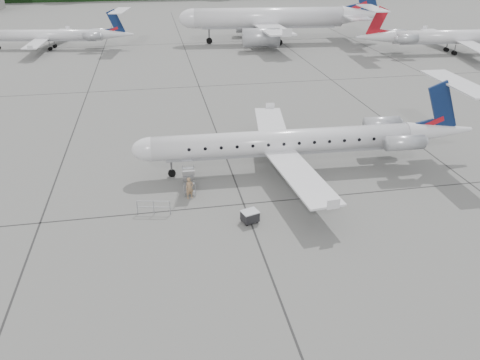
{
  "coord_description": "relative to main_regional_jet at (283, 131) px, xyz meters",
  "views": [
    {
      "loc": [
        -12.0,
        -25.39,
        16.41
      ],
      "look_at": [
        -7.05,
        1.53,
        2.3
      ],
      "focal_mm": 35.0,
      "sensor_mm": 36.0,
      "label": 1
    }
  ],
  "objects": [
    {
      "name": "main_regional_jet",
      "position": [
        0.0,
        0.0,
        0.0
      ],
      "size": [
        26.56,
        19.56,
        6.65
      ],
      "primitive_type": null,
      "rotation": [
        0.0,
        0.0,
        -0.03
      ],
      "color": "silver",
      "rests_on": "ground"
    },
    {
      "name": "ground",
      "position": [
        2.62,
        -7.15,
        -3.32
      ],
      "size": [
        320.0,
        320.0,
        0.0
      ],
      "primitive_type": "plane",
      "color": "slate",
      "rests_on": "ground"
    },
    {
      "name": "bg_narrowbody",
      "position": [
        10.94,
        50.48,
        2.62
      ],
      "size": [
        35.2,
        26.84,
        11.89
      ],
      "primitive_type": null,
      "rotation": [
        0.0,
        0.0,
        -0.09
      ],
      "color": "silver",
      "rests_on": "ground"
    },
    {
      "name": "airstair",
      "position": [
        -7.58,
        -1.96,
        -2.28
      ],
      "size": [
        0.94,
        2.52,
        2.08
      ],
      "primitive_type": null,
      "rotation": [
        0.0,
        0.0,
        -0.03
      ],
      "color": "silver",
      "rests_on": "ground"
    },
    {
      "name": "bg_regional_right",
      "position": [
        38.99,
        36.68,
        0.32
      ],
      "size": [
        29.47,
        22.43,
        7.28
      ],
      "primitive_type": null,
      "rotation": [
        0.0,
        0.0,
        3.05
      ],
      "color": "silver",
      "rests_on": "ground"
    },
    {
      "name": "baggage_cart",
      "position": [
        -4.08,
        -7.25,
        -2.88
      ],
      "size": [
        1.22,
        1.09,
        0.88
      ],
      "primitive_type": null,
      "rotation": [
        0.0,
        0.0,
        0.31
      ],
      "color": "black",
      "rests_on": "ground"
    },
    {
      "name": "passenger",
      "position": [
        -7.63,
        -3.35,
        -2.52
      ],
      "size": [
        0.68,
        0.55,
        1.61
      ],
      "primitive_type": "imported",
      "rotation": [
        0.0,
        0.0,
        0.32
      ],
      "color": "#947351",
      "rests_on": "ground"
    },
    {
      "name": "bg_regional_left",
      "position": [
        -26.76,
        51.92,
        -0.17
      ],
      "size": [
        26.71,
        21.24,
        6.32
      ],
      "primitive_type": null,
      "rotation": [
        0.0,
        0.0,
        -0.17
      ],
      "color": "silver",
      "rests_on": "ground"
    },
    {
      "name": "safety_railing",
      "position": [
        -10.19,
        -5.11,
        -2.82
      ],
      "size": [
        2.17,
        0.52,
        1.0
      ],
      "primitive_type": null,
      "rotation": [
        0.0,
        0.0,
        -0.2
      ],
      "color": "#93959B",
      "rests_on": "ground"
    }
  ]
}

